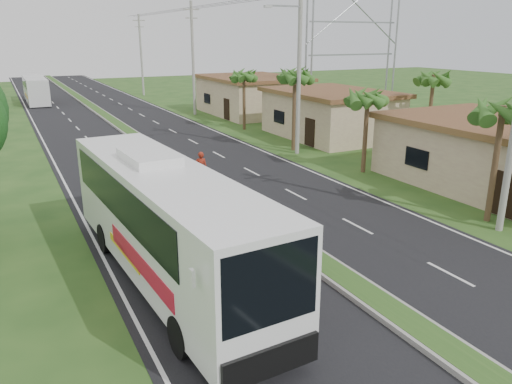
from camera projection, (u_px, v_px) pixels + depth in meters
name	position (u px, v px, depth m)	size (l,w,h in m)	color
ground	(368.00, 298.00, 15.33)	(180.00, 180.00, 0.00)	#264A1B
road_asphalt	(169.00, 160.00, 32.32)	(14.00, 160.00, 0.02)	black
median_strip	(169.00, 159.00, 32.29)	(1.20, 160.00, 0.18)	gray
lane_edge_left	(59.00, 173.00, 29.41)	(0.12, 160.00, 0.01)	silver
lane_edge_right	(260.00, 150.00, 35.24)	(0.12, 160.00, 0.01)	silver
shop_near	(509.00, 155.00, 25.98)	(8.60, 12.60, 3.52)	tan
shop_mid	(330.00, 113.00, 39.55)	(7.60, 10.60, 3.67)	tan
shop_far	(251.00, 95.00, 51.43)	(8.60, 11.60, 3.82)	tan
palm_verge_a	(503.00, 112.00, 20.38)	(2.40, 2.40, 5.45)	#473321
palm_verge_b	(368.00, 98.00, 28.31)	(2.40, 2.40, 5.05)	#473321
palm_verge_c	(295.00, 76.00, 33.77)	(2.40, 2.40, 5.85)	#473321
palm_verge_d	(244.00, 76.00, 41.81)	(2.40, 2.40, 5.25)	#473321
palm_behind_shop	(434.00, 78.00, 34.21)	(2.40, 2.40, 5.65)	#473321
utility_pole_b	(299.00, 59.00, 32.44)	(3.20, 0.28, 12.00)	gray
utility_pole_c	(193.00, 58.00, 49.62)	(1.60, 0.28, 11.00)	gray
utility_pole_d	(141.00, 54.00, 66.69)	(1.60, 0.28, 10.50)	gray
billboard_lattice	(353.00, 46.00, 48.35)	(10.18, 1.18, 12.07)	gray
coach_bus_main	(165.00, 216.00, 15.84)	(3.37, 12.75, 4.08)	white
coach_bus_far	(36.00, 89.00, 59.71)	(2.36, 10.46, 3.04)	silver
motorcyclist	(201.00, 179.00, 25.09)	(1.72, 1.02, 2.24)	black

